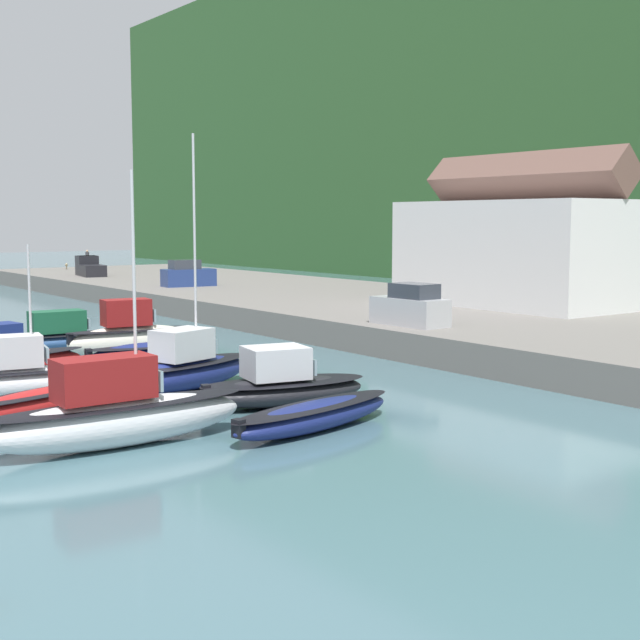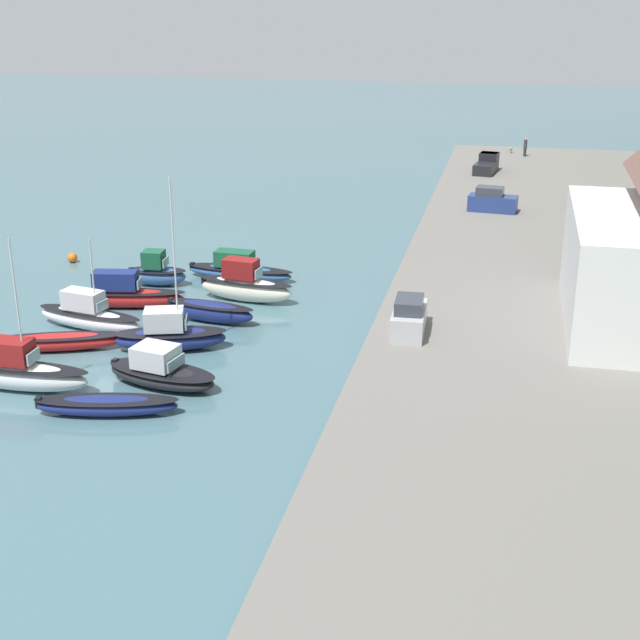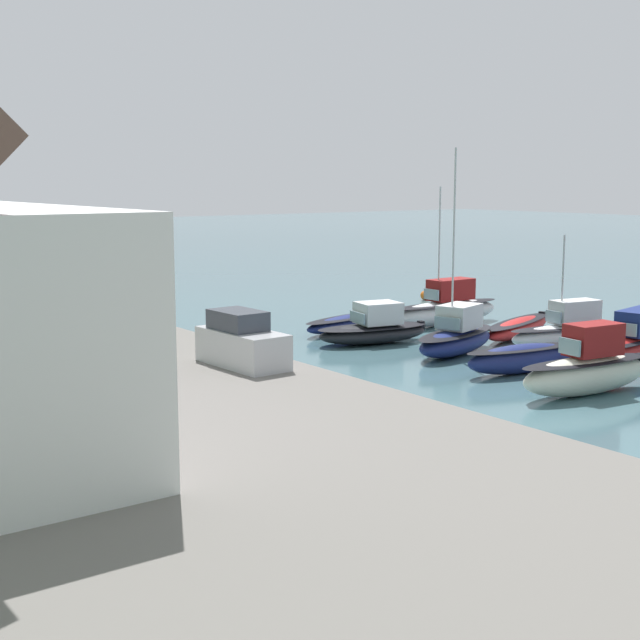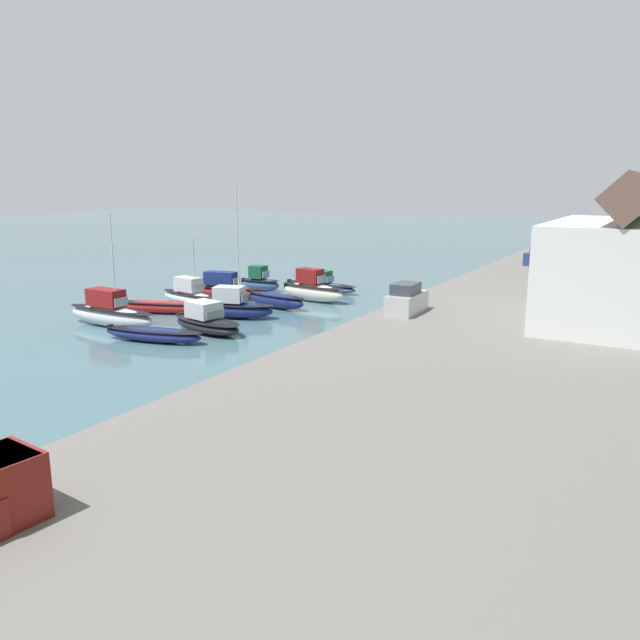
{
  "view_description": "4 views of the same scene",
  "coord_description": "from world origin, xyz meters",
  "px_view_note": "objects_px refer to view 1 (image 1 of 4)",
  "views": [
    {
      "loc": [
        31.23,
        -13.01,
        6.82
      ],
      "look_at": [
        0.02,
        9.76,
        2.48
      ],
      "focal_mm": 50.0,
      "sensor_mm": 36.0,
      "label": 1
    },
    {
      "loc": [
        44.95,
        22.63,
        20.08
      ],
      "look_at": [
        -3.82,
        11.88,
        1.33
      ],
      "focal_mm": 50.0,
      "sensor_mm": 36.0,
      "label": 2
    },
    {
      "loc": [
        -32.05,
        35.21,
        8.71
      ],
      "look_at": [
        3.6,
        9.02,
        1.73
      ],
      "focal_mm": 50.0,
      "sensor_mm": 36.0,
      "label": 3
    },
    {
      "loc": [
        37.7,
        33.57,
        10.43
      ],
      "look_at": [
        3.13,
        13.63,
        1.64
      ],
      "focal_mm": 35.0,
      "sensor_mm": 36.0,
      "label": 4
    }
  ],
  "objects_px": {
    "moored_boat_9": "(44,401)",
    "parked_car_1": "(188,275)",
    "person_on_quay": "(87,259)",
    "moored_boat_2": "(151,356)",
    "pickup_truck_0": "(89,267)",
    "parked_car_0": "(410,307)",
    "moored_boat_8": "(16,376)",
    "moored_boat_5": "(314,415)",
    "moored_boat_10": "(116,413)",
    "moored_boat_1": "(132,336)",
    "dog_on_quay": "(66,265)",
    "moored_boat_0": "(63,336)",
    "moored_boat_4": "(282,385)",
    "moored_boat_3": "(187,367)"
  },
  "relations": [
    {
      "from": "moored_boat_4",
      "to": "pickup_truck_0",
      "type": "relative_size",
      "value": 1.37
    },
    {
      "from": "parked_car_0",
      "to": "dog_on_quay",
      "type": "bearing_deg",
      "value": 83.4
    },
    {
      "from": "moored_boat_0",
      "to": "moored_boat_8",
      "type": "bearing_deg",
      "value": -24.46
    },
    {
      "from": "pickup_truck_0",
      "to": "person_on_quay",
      "type": "height_order",
      "value": "person_on_quay"
    },
    {
      "from": "moored_boat_5",
      "to": "moored_boat_9",
      "type": "xyz_separation_m",
      "value": [
        -7.16,
        -6.43,
        0.04
      ]
    },
    {
      "from": "moored_boat_8",
      "to": "parked_car_0",
      "type": "distance_m",
      "value": 20.06
    },
    {
      "from": "moored_boat_9",
      "to": "pickup_truck_0",
      "type": "bearing_deg",
      "value": 137.57
    },
    {
      "from": "moored_boat_8",
      "to": "person_on_quay",
      "type": "distance_m",
      "value": 64.69
    },
    {
      "from": "moored_boat_5",
      "to": "moored_boat_8",
      "type": "height_order",
      "value": "moored_boat_8"
    },
    {
      "from": "moored_boat_8",
      "to": "person_on_quay",
      "type": "relative_size",
      "value": 3.56
    },
    {
      "from": "moored_boat_2",
      "to": "moored_boat_8",
      "type": "relative_size",
      "value": 0.82
    },
    {
      "from": "moored_boat_1",
      "to": "moored_boat_8",
      "type": "xyz_separation_m",
      "value": [
        7.16,
        -7.99,
        -0.19
      ]
    },
    {
      "from": "moored_boat_2",
      "to": "pickup_truck_0",
      "type": "bearing_deg",
      "value": 170.29
    },
    {
      "from": "moored_boat_4",
      "to": "dog_on_quay",
      "type": "height_order",
      "value": "moored_boat_4"
    },
    {
      "from": "moored_boat_2",
      "to": "dog_on_quay",
      "type": "relative_size",
      "value": 7.11
    },
    {
      "from": "moored_boat_0",
      "to": "parked_car_1",
      "type": "bearing_deg",
      "value": 140.8
    },
    {
      "from": "moored_boat_5",
      "to": "moored_boat_9",
      "type": "distance_m",
      "value": 9.63
    },
    {
      "from": "moored_boat_1",
      "to": "moored_boat_2",
      "type": "relative_size",
      "value": 1.1
    },
    {
      "from": "moored_boat_1",
      "to": "person_on_quay",
      "type": "relative_size",
      "value": 3.21
    },
    {
      "from": "moored_boat_0",
      "to": "moored_boat_2",
      "type": "height_order",
      "value": "moored_boat_0"
    },
    {
      "from": "moored_boat_1",
      "to": "moored_boat_2",
      "type": "height_order",
      "value": "moored_boat_1"
    },
    {
      "from": "moored_boat_9",
      "to": "dog_on_quay",
      "type": "height_order",
      "value": "dog_on_quay"
    },
    {
      "from": "person_on_quay",
      "to": "dog_on_quay",
      "type": "distance_m",
      "value": 2.65
    },
    {
      "from": "person_on_quay",
      "to": "moored_boat_4",
      "type": "bearing_deg",
      "value": -15.77
    },
    {
      "from": "moored_boat_9",
      "to": "dog_on_quay",
      "type": "bearing_deg",
      "value": 139.88
    },
    {
      "from": "moored_boat_9",
      "to": "parked_car_1",
      "type": "bearing_deg",
      "value": 126.26
    },
    {
      "from": "parked_car_0",
      "to": "parked_car_1",
      "type": "distance_m",
      "value": 31.07
    },
    {
      "from": "moored_boat_1",
      "to": "pickup_truck_0",
      "type": "bearing_deg",
      "value": 168.22
    },
    {
      "from": "pickup_truck_0",
      "to": "moored_boat_4",
      "type": "bearing_deg",
      "value": -96.5
    },
    {
      "from": "moored_boat_5",
      "to": "moored_boat_1",
      "type": "bearing_deg",
      "value": 162.09
    },
    {
      "from": "moored_boat_4",
      "to": "dog_on_quay",
      "type": "xyz_separation_m",
      "value": [
        -68.06,
        17.03,
        1.15
      ]
    },
    {
      "from": "moored_boat_4",
      "to": "moored_boat_8",
      "type": "relative_size",
      "value": 0.89
    },
    {
      "from": "pickup_truck_0",
      "to": "moored_boat_3",
      "type": "bearing_deg",
      "value": -99.26
    },
    {
      "from": "moored_boat_8",
      "to": "person_on_quay",
      "type": "xyz_separation_m",
      "value": [
        -59.11,
        26.23,
        1.68
      ]
    },
    {
      "from": "moored_boat_5",
      "to": "moored_boat_8",
      "type": "bearing_deg",
      "value": -162.36
    },
    {
      "from": "parked_car_1",
      "to": "person_on_quay",
      "type": "height_order",
      "value": "parked_car_1"
    },
    {
      "from": "moored_boat_8",
      "to": "parked_car_1",
      "type": "relative_size",
      "value": 1.74
    },
    {
      "from": "moored_boat_3",
      "to": "dog_on_quay",
      "type": "bearing_deg",
      "value": 146.33
    },
    {
      "from": "moored_boat_3",
      "to": "parked_car_1",
      "type": "distance_m",
      "value": 37.17
    },
    {
      "from": "pickup_truck_0",
      "to": "dog_on_quay",
      "type": "distance_m",
      "value": 12.65
    },
    {
      "from": "moored_boat_3",
      "to": "pickup_truck_0",
      "type": "height_order",
      "value": "moored_boat_3"
    },
    {
      "from": "moored_boat_3",
      "to": "person_on_quay",
      "type": "bearing_deg",
      "value": 144.45
    },
    {
      "from": "moored_boat_5",
      "to": "pickup_truck_0",
      "type": "height_order",
      "value": "pickup_truck_0"
    },
    {
      "from": "moored_boat_2",
      "to": "moored_boat_10",
      "type": "xyz_separation_m",
      "value": [
        11.87,
        -6.8,
        0.33
      ]
    },
    {
      "from": "moored_boat_0",
      "to": "parked_car_0",
      "type": "height_order",
      "value": "parked_car_0"
    },
    {
      "from": "moored_boat_0",
      "to": "moored_boat_9",
      "type": "relative_size",
      "value": 1.03
    },
    {
      "from": "moored_boat_0",
      "to": "moored_boat_5",
      "type": "relative_size",
      "value": 1.09
    },
    {
      "from": "parked_car_0",
      "to": "moored_boat_8",
      "type": "bearing_deg",
      "value": 177.33
    },
    {
      "from": "moored_boat_8",
      "to": "person_on_quay",
      "type": "height_order",
      "value": "moored_boat_8"
    },
    {
      "from": "moored_boat_8",
      "to": "moored_boat_10",
      "type": "xyz_separation_m",
      "value": [
        9.03,
        0.17,
        0.13
      ]
    }
  ]
}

